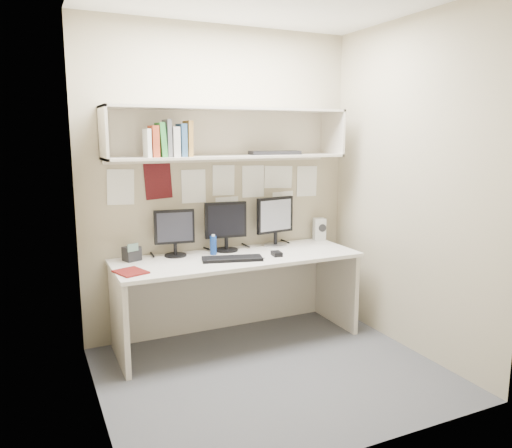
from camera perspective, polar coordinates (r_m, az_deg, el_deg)
name	(u,v)px	position (r m, az deg, el deg)	size (l,w,h in m)	color
floor	(273,373)	(3.79, 1.92, -16.64)	(2.40, 2.00, 0.01)	#434347
wall_back	(221,183)	(4.31, -4.00, 4.73)	(2.40, 0.02, 2.60)	tan
wall_front	(364,217)	(2.56, 12.23, 0.76)	(2.40, 0.02, 2.60)	tan
wall_left	(90,206)	(3.06, -18.46, 1.97)	(0.02, 2.00, 2.60)	tan
wall_right	(411,188)	(4.09, 17.26, 3.99)	(0.02, 2.00, 2.60)	tan
desk	(238,298)	(4.19, -2.11, -8.50)	(2.00, 0.70, 0.73)	silver
overhead_hutch	(227,133)	(4.16, -3.37, 10.33)	(2.00, 0.38, 0.40)	beige
pinned_papers	(221,189)	(4.31, -3.97, 4.07)	(1.92, 0.01, 0.48)	white
monitor_left	(174,230)	(4.10, -9.30, -0.71)	(0.33, 0.18, 0.38)	black
monitor_center	(226,224)	(4.23, -3.47, 0.01)	(0.36, 0.20, 0.42)	black
monitor_right	(275,219)	(4.42, 2.20, 0.56)	(0.37, 0.21, 0.43)	#A5A5AA
keyboard	(232,259)	(3.95, -2.73, -3.98)	(0.47, 0.17, 0.02)	black
mouse	(277,254)	(4.09, 2.38, -3.42)	(0.07, 0.11, 0.03)	black
speaker	(319,229)	(4.71, 7.24, -0.59)	(0.13, 0.13, 0.21)	#B6B6B1
blue_bottle	(213,245)	(4.13, -4.90, -2.41)	(0.05, 0.05, 0.17)	navy
maroon_notebook	(131,272)	(3.71, -14.13, -5.33)	(0.19, 0.23, 0.01)	#5D110F
desk_phone	(132,253)	(4.04, -14.01, -3.28)	(0.15, 0.14, 0.15)	black
book_stack	(169,140)	(3.90, -9.95, 9.39)	(0.35, 0.17, 0.28)	white
hutch_tray	(275,153)	(4.30, 2.15, 8.14)	(0.43, 0.16, 0.03)	black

